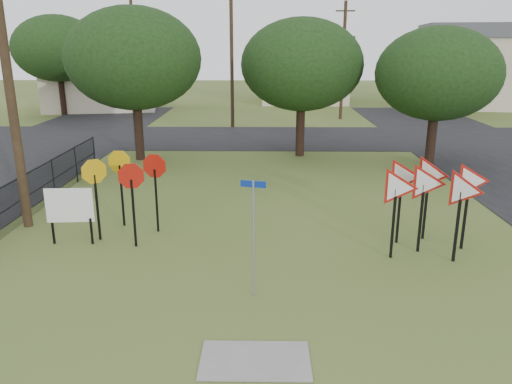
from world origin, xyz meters
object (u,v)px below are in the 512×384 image
stop_sign_cluster (126,177)px  yield_sign_cluster (430,186)px  info_board (70,207)px  street_name_sign (253,231)px

stop_sign_cluster → yield_sign_cluster: yield_sign_cluster is taller
info_board → yield_sign_cluster: bearing=-1.6°
yield_sign_cluster → info_board: bearing=178.4°
street_name_sign → info_board: bearing=150.4°
stop_sign_cluster → street_name_sign: bearing=-44.0°
info_board → stop_sign_cluster: bearing=25.2°
street_name_sign → info_board: (-5.25, 2.98, -0.48)m
yield_sign_cluster → stop_sign_cluster: bearing=173.5°
stop_sign_cluster → info_board: (-1.46, -0.68, -0.71)m
stop_sign_cluster → yield_sign_cluster: bearing=-6.5°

